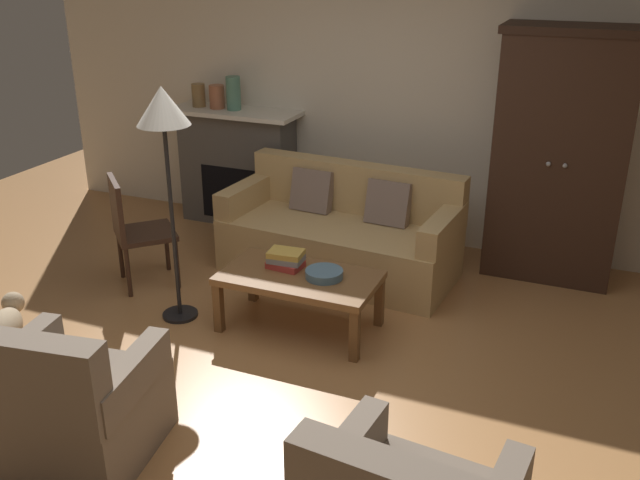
# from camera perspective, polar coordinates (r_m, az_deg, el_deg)

# --- Properties ---
(ground_plane) EXTENTS (9.60, 9.60, 0.00)m
(ground_plane) POSITION_cam_1_polar(r_m,az_deg,el_deg) (4.64, -3.12, -10.54)
(ground_plane) COLOR #B27A47
(back_wall) EXTENTS (7.20, 0.10, 2.80)m
(back_wall) POSITION_cam_1_polar(r_m,az_deg,el_deg) (6.38, 6.71, 12.20)
(back_wall) COLOR silver
(back_wall) RESTS_ON ground
(fireplace) EXTENTS (1.26, 0.48, 1.12)m
(fireplace) POSITION_cam_1_polar(r_m,az_deg,el_deg) (6.93, -6.66, 5.97)
(fireplace) COLOR #4C4947
(fireplace) RESTS_ON ground
(armoire) EXTENTS (1.06, 0.57, 2.00)m
(armoire) POSITION_cam_1_polar(r_m,az_deg,el_deg) (5.92, 18.80, 6.42)
(armoire) COLOR #382319
(armoire) RESTS_ON ground
(couch) EXTENTS (1.98, 0.99, 0.86)m
(couch) POSITION_cam_1_polar(r_m,az_deg,el_deg) (5.88, 1.75, 0.42)
(couch) COLOR tan
(couch) RESTS_ON ground
(coffee_table) EXTENTS (1.10, 0.60, 0.42)m
(coffee_table) POSITION_cam_1_polar(r_m,az_deg,el_deg) (4.95, -1.68, -3.39)
(coffee_table) COLOR brown
(coffee_table) RESTS_ON ground
(fruit_bowl) EXTENTS (0.26, 0.26, 0.06)m
(fruit_bowl) POSITION_cam_1_polar(r_m,az_deg,el_deg) (4.88, 0.34, -2.75)
(fruit_bowl) COLOR slate
(fruit_bowl) RESTS_ON coffee_table
(book_stack) EXTENTS (0.26, 0.19, 0.13)m
(book_stack) POSITION_cam_1_polar(r_m,az_deg,el_deg) (5.02, -2.78, -1.56)
(book_stack) COLOR #B73833
(book_stack) RESTS_ON coffee_table
(mantel_vase_bronze) EXTENTS (0.13, 0.13, 0.22)m
(mantel_vase_bronze) POSITION_cam_1_polar(r_m,az_deg,el_deg) (6.95, -9.78, 11.44)
(mantel_vase_bronze) COLOR olive
(mantel_vase_bronze) RESTS_ON fireplace
(mantel_vase_terracotta) EXTENTS (0.14, 0.14, 0.22)m
(mantel_vase_terracotta) POSITION_cam_1_polar(r_m,az_deg,el_deg) (6.85, -8.33, 11.37)
(mantel_vase_terracotta) COLOR #A86042
(mantel_vase_terracotta) RESTS_ON fireplace
(mantel_vase_jade) EXTENTS (0.14, 0.14, 0.31)m
(mantel_vase_jade) POSITION_cam_1_polar(r_m,az_deg,el_deg) (6.75, -7.00, 11.68)
(mantel_vase_jade) COLOR slate
(mantel_vase_jade) RESTS_ON fireplace
(armchair_near_left) EXTENTS (0.87, 0.87, 0.88)m
(armchair_near_left) POSITION_cam_1_polar(r_m,az_deg,el_deg) (3.99, -19.42, -12.69)
(armchair_near_left) COLOR #756656
(armchair_near_left) RESTS_ON ground
(side_chair_wooden) EXTENTS (0.62, 0.62, 0.90)m
(side_chair_wooden) POSITION_cam_1_polar(r_m,az_deg,el_deg) (5.73, -14.84, 1.14)
(side_chair_wooden) COLOR #382319
(side_chair_wooden) RESTS_ON ground
(floor_lamp) EXTENTS (0.36, 0.36, 1.70)m
(floor_lamp) POSITION_cam_1_polar(r_m,az_deg,el_deg) (4.86, -12.51, 9.40)
(floor_lamp) COLOR black
(floor_lamp) RESTS_ON ground
(dog) EXTENTS (0.39, 0.51, 0.39)m
(dog) POSITION_cam_1_polar(r_m,az_deg,el_deg) (5.07, -23.97, -6.37)
(dog) COLOR tan
(dog) RESTS_ON ground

